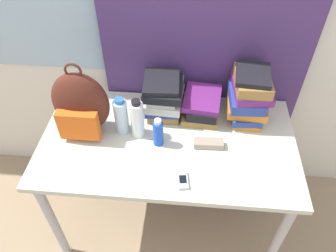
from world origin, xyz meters
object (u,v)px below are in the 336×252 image
object	(u,v)px
book_stack_center	(202,105)
water_bottle	(121,116)
book_stack_left	(163,96)
sports_bottle	(137,119)
sunscreen_bottle	(158,133)
sunglasses_case	(209,144)
book_stack_right	(249,95)
cell_phone	(183,180)
backpack	(81,105)

from	to	relation	value
book_stack_center	water_bottle	bearing A→B (deg)	-156.79
book_stack_left	sports_bottle	size ratio (longest dim) A/B	1.09
sunscreen_bottle	sunglasses_case	bearing A→B (deg)	0.44
book_stack_right	sunglasses_case	xyz separation A→B (m)	(-0.20, -0.25, -0.13)
book_stack_left	sunscreen_bottle	bearing A→B (deg)	-90.32
water_bottle	book_stack_left	bearing A→B (deg)	40.93
book_stack_center	cell_phone	distance (m)	0.49
book_stack_left	sunscreen_bottle	world-z (taller)	book_stack_left
sunglasses_case	book_stack_right	bearing A→B (deg)	50.89
backpack	book_stack_left	size ratio (longest dim) A/B	1.66
book_stack_right	sunscreen_bottle	bearing A→B (deg)	-151.56
backpack	book_stack_left	bearing A→B (deg)	24.20
book_stack_left	sports_bottle	bearing A→B (deg)	-121.06
cell_phone	book_stack_center	bearing A→B (deg)	80.80
water_bottle	sunglasses_case	size ratio (longest dim) A/B	1.46
book_stack_left	sunscreen_bottle	size ratio (longest dim) A/B	1.52
water_bottle	sunscreen_bottle	distance (m)	0.21
book_stack_center	cell_phone	world-z (taller)	book_stack_center
cell_phone	water_bottle	bearing A→B (deg)	138.26
backpack	water_bottle	bearing A→B (deg)	1.70
book_stack_left	cell_phone	size ratio (longest dim) A/B	2.39
sunscreen_bottle	cell_phone	size ratio (longest dim) A/B	1.57
sunglasses_case	backpack	bearing A→B (deg)	174.42
sunscreen_bottle	sunglasses_case	size ratio (longest dim) A/B	1.09
book_stack_center	water_bottle	world-z (taller)	water_bottle
book_stack_center	book_stack_right	size ratio (longest dim) A/B	0.92
sunglasses_case	book_stack_center	bearing A→B (deg)	99.40
sunscreen_bottle	cell_phone	distance (m)	0.28
book_stack_center	book_stack_right	world-z (taller)	book_stack_right
sports_bottle	sunscreen_bottle	bearing A→B (deg)	-26.50
book_stack_left	water_bottle	xyz separation A→B (m)	(-0.20, -0.17, -0.01)
book_stack_center	sunglasses_case	world-z (taller)	book_stack_center
sports_bottle	sunglasses_case	xyz separation A→B (m)	(0.37, -0.05, -0.09)
backpack	sports_bottle	size ratio (longest dim) A/B	1.81
sunglasses_case	book_stack_left	bearing A→B (deg)	136.48
backpack	sunglasses_case	xyz separation A→B (m)	(0.66, -0.06, -0.16)
book_stack_left	cell_phone	xyz separation A→B (m)	(0.14, -0.48, -0.10)
book_stack_center	water_bottle	distance (m)	0.46
book_stack_left	book_stack_right	size ratio (longest dim) A/B	0.84
book_stack_left	book_stack_center	xyz separation A→B (m)	(0.22, 0.00, -0.05)
water_bottle	cell_phone	distance (m)	0.46
book_stack_center	sunscreen_bottle	world-z (taller)	sunscreen_bottle
book_stack_left	sunscreen_bottle	distance (m)	0.25
cell_phone	backpack	bearing A→B (deg)	151.18
water_bottle	sunscreen_bottle	size ratio (longest dim) A/B	1.34
backpack	cell_phone	bearing A→B (deg)	-28.82
book_stack_right	cell_phone	bearing A→B (deg)	-123.72
book_stack_left	sunglasses_case	bearing A→B (deg)	-43.52
book_stack_right	cell_phone	distance (m)	0.59
water_bottle	backpack	bearing A→B (deg)	-178.30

